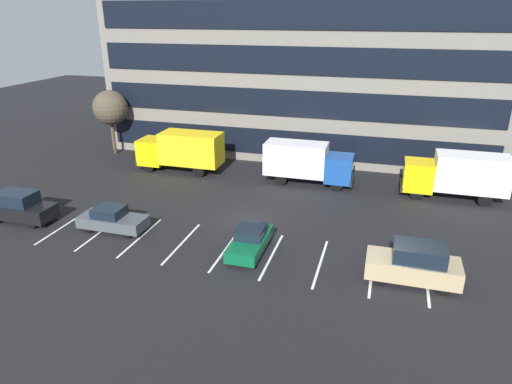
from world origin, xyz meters
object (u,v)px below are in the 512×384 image
at_px(box_truck_blue, 307,161).
at_px(bare_tree, 110,108).
at_px(suv_black, 21,207).
at_px(sedan_charcoal, 112,219).
at_px(box_truck_yellow, 457,174).
at_px(suv_tan, 414,264).
at_px(box_truck_yellow_all, 181,149).
at_px(sedan_forest, 250,241).

xyz_separation_m(box_truck_blue, bare_tree, (-19.52, 3.02, 2.63)).
height_order(suv_black, sedan_charcoal, suv_black).
bearing_deg(box_truck_yellow, suv_black, -156.41).
bearing_deg(suv_tan, sedan_charcoal, 177.01).
relative_size(box_truck_yellow, sedan_charcoal, 1.71).
xyz_separation_m(box_truck_yellow_all, suv_tan, (18.89, -12.84, -0.93)).
xyz_separation_m(suv_black, suv_tan, (24.85, -0.48, 0.05)).
height_order(box_truck_yellow, suv_black, box_truck_yellow).
height_order(box_truck_yellow, sedan_forest, box_truck_yellow).
bearing_deg(box_truck_yellow_all, box_truck_blue, -0.07).
relative_size(sedan_charcoal, bare_tree, 0.70).
distance_m(suv_black, bare_tree, 15.97).
bearing_deg(box_truck_yellow, bare_tree, 174.24).
distance_m(box_truck_yellow_all, sedan_forest, 15.73).
relative_size(suv_tan, bare_tree, 0.76).
distance_m(box_truck_blue, sedan_charcoal, 15.76).
relative_size(sedan_forest, sedan_charcoal, 0.97).
relative_size(box_truck_yellow, suv_tan, 1.57).
bearing_deg(suv_black, sedan_forest, 0.69).
height_order(box_truck_blue, bare_tree, bare_tree).
bearing_deg(sedan_charcoal, box_truck_yellow, 28.76).
xyz_separation_m(box_truck_blue, box_truck_yellow, (11.18, -0.07, 0.06)).
distance_m(suv_tan, sedan_charcoal, 18.27).
xyz_separation_m(box_truck_yellow, sedan_forest, (-12.24, -12.07, -1.22)).
xyz_separation_m(box_truck_yellow, bare_tree, (-30.70, 3.09, 2.57)).
bearing_deg(suv_tan, suv_black, 178.89).
relative_size(box_truck_blue, box_truck_yellow, 0.97).
bearing_deg(box_truck_yellow_all, sedan_charcoal, -86.90).
bearing_deg(sedan_forest, suv_black, -179.31).
bearing_deg(box_truck_blue, box_truck_yellow, -0.38).
xyz_separation_m(suv_tan, sedan_charcoal, (-18.24, 0.95, -0.29)).
bearing_deg(sedan_forest, bare_tree, 140.60).
distance_m(sedan_charcoal, bare_tree, 17.91).
relative_size(suv_black, sedan_charcoal, 1.03).
xyz_separation_m(box_truck_yellow_all, box_truck_yellow, (22.13, -0.09, -0.03)).
bearing_deg(box_truck_blue, bare_tree, 171.21).
distance_m(box_truck_yellow_all, box_truck_blue, 10.95).
bearing_deg(bare_tree, sedan_charcoal, -58.25).
height_order(box_truck_yellow_all, suv_tan, box_truck_yellow_all).
xyz_separation_m(sedan_charcoal, bare_tree, (-9.21, 14.89, 3.76)).
relative_size(box_truck_yellow, suv_black, 1.66).
xyz_separation_m(sedan_forest, suv_tan, (8.99, -0.67, 0.32)).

